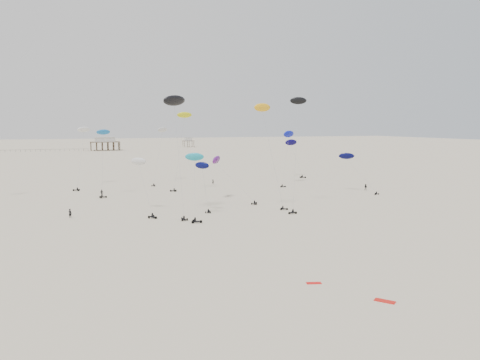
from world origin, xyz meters
name	(u,v)px	position (x,y,z in m)	size (l,w,h in m)	color
ground_plane	(153,168)	(0.00, 200.00, 0.00)	(900.00, 900.00, 0.00)	beige
pavilion_main	(105,145)	(-10.00, 350.00, 4.22)	(21.00, 13.00, 9.80)	brown
pavilion_small	(188,143)	(60.00, 380.00, 3.49)	(9.00, 7.00, 8.00)	brown
pier_fence	(28,151)	(-62.00, 350.00, 0.77)	(80.20, 0.20, 1.50)	black
rig_0	(143,180)	(-19.87, 94.41, 7.18)	(4.06, 14.23, 14.75)	black
rig_1	(204,178)	(-7.34, 90.89, 7.35)	(3.27, 5.38, 10.98)	black
rig_2	(297,131)	(14.53, 89.87, 17.62)	(9.96, 13.34, 26.62)	black
rig_3	(266,126)	(7.13, 90.31, 18.62)	(6.78, 6.56, 23.85)	black
rig_4	(161,138)	(-5.90, 148.21, 14.40)	(8.82, 16.56, 21.59)	black
rig_5	(294,149)	(42.15, 146.54, 9.92)	(5.55, 9.04, 13.88)	black
rig_6	(195,178)	(-10.91, 84.76, 8.30)	(5.06, 9.99, 13.79)	black
rig_7	(175,111)	(-13.16, 92.30, 21.84)	(6.58, 14.03, 26.04)	black
rig_8	(182,132)	(-4.20, 125.01, 16.89)	(7.24, 4.02, 22.79)	black
rig_9	(103,153)	(-26.29, 122.28, 11.54)	(4.06, 8.08, 17.90)	black
rig_10	(351,161)	(40.24, 106.45, 8.58)	(7.06, 12.03, 13.20)	black
rig_11	(82,143)	(-30.87, 145.77, 13.46)	(6.53, 17.67, 22.07)	black
rig_12	(288,139)	(31.84, 129.93, 14.30)	(10.28, 12.69, 18.65)	black
rig_13	(222,166)	(1.55, 105.83, 8.57)	(9.24, 16.17, 15.96)	black
spectator_0	(70,218)	(-35.06, 93.52, 0.00)	(0.80, 0.55, 2.21)	black
spectator_1	(366,190)	(45.77, 106.83, 0.00)	(1.06, 0.61, 2.16)	black
spectator_2	(102,196)	(-27.04, 121.49, 0.00)	(1.25, 0.68, 2.12)	black
spectator_3	(213,184)	(8.07, 135.39, 0.00)	(0.68, 0.47, 1.87)	black
grounded_kite_a	(385,301)	(-3.20, 33.45, 0.00)	(2.20, 0.90, 0.08)	red
grounded_kite_b	(314,283)	(-7.58, 41.21, 0.00)	(1.80, 0.70, 0.07)	red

